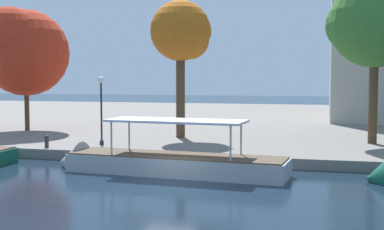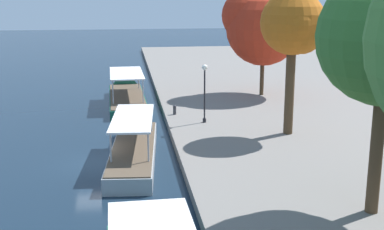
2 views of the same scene
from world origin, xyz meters
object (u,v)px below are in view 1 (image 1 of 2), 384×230
mooring_bollard_0 (47,141)px  tree_2 (370,24)px  tree_0 (184,34)px  tree_3 (21,48)px  lamp_post (101,101)px  tour_boat_1 (160,165)px

mooring_bollard_0 → tree_2: size_ratio=0.07×
tree_0 → tree_3: tree_3 is taller
lamp_post → tree_3: tree_3 is taller
tour_boat_1 → tree_3: size_ratio=1.31×
tree_3 → tree_0: bearing=-5.0°
tree_3 → lamp_post: bearing=-34.0°
tour_boat_1 → tree_3: (-15.69, 12.23, 6.93)m
lamp_post → tree_2: bearing=17.2°
tour_boat_1 → tree_0: size_ratio=1.31×
tree_0 → tour_boat_1: bearing=-81.7°
tree_2 → tree_0: bearing=179.0°
tour_boat_1 → mooring_bollard_0: (-8.58, 3.50, 0.63)m
tour_boat_1 → lamp_post: bearing=-39.1°
tour_boat_1 → tree_3: tree_3 is taller
tour_boat_1 → tree_0: 13.55m
mooring_bollard_0 → lamp_post: bearing=35.1°
lamp_post → mooring_bollard_0: bearing=-144.9°
lamp_post → tree_3: bearing=146.0°
tour_boat_1 → tree_2: tree_2 is taller
lamp_post → tree_0: 8.30m
tour_boat_1 → lamp_post: size_ratio=2.92×
tour_boat_1 → lamp_post: lamp_post is taller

